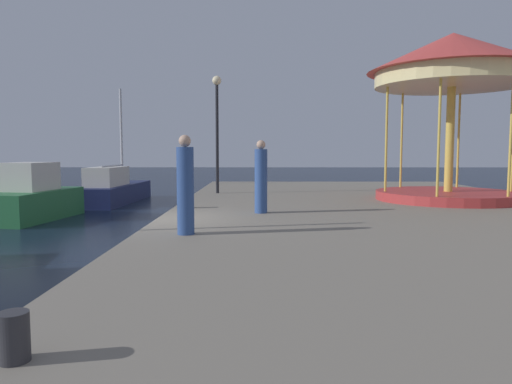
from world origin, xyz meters
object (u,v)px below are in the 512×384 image
lamp_post_mid_promenade (217,114)px  sailboat_navy (113,189)px  motorboat_green (30,199)px  carousel (452,76)px  bollard_north (14,337)px  bollard_south (187,201)px  person_mid_promenade (261,179)px  person_far_corner (185,188)px

lamp_post_mid_promenade → sailboat_navy: bearing=145.3°
motorboat_green → sailboat_navy: 5.66m
motorboat_green → sailboat_navy: (1.31, 5.51, -0.11)m
sailboat_navy → lamp_post_mid_promenade: 7.19m
carousel → bollard_north: (-8.36, -12.39, -3.96)m
bollard_south → person_mid_promenade: size_ratio=0.20×
lamp_post_mid_promenade → bollard_north: 15.35m
sailboat_navy → bollard_south: (4.81, -8.58, 0.34)m
sailboat_navy → person_far_corner: bearing=-67.2°
bollard_south → person_far_corner: 4.48m
sailboat_navy → lamp_post_mid_promenade: bearing=-34.7°
person_far_corner → bollard_south: bearing=98.2°
bollard_south → bollard_north: (0.15, -10.14, 0.00)m
lamp_post_mid_promenade → motorboat_green: bearing=-164.2°
carousel → person_mid_promenade: 7.88m
motorboat_green → lamp_post_mid_promenade: 7.52m
motorboat_green → bollard_south: size_ratio=10.63×
sailboat_navy → lamp_post_mid_promenade: (5.27, -3.65, 3.25)m
lamp_post_mid_promenade → person_far_corner: size_ratio=2.31×
motorboat_green → person_mid_promenade: person_mid_promenade is taller
person_far_corner → carousel: bearing=40.1°
motorboat_green → bollard_north: (6.27, -13.21, 0.23)m
bollard_north → person_mid_promenade: 9.30m
motorboat_green → lamp_post_mid_promenade: (6.57, 1.86, 3.14)m
motorboat_green → person_mid_promenade: (8.27, -4.15, 0.96)m
sailboat_navy → person_mid_promenade: size_ratio=3.19×
carousel → bollard_north: carousel is taller
sailboat_navy → lamp_post_mid_promenade: size_ratio=1.36×
sailboat_navy → bollard_north: 19.37m
carousel → bollard_south: size_ratio=13.90×
lamp_post_mid_promenade → person_mid_promenade: 6.62m
lamp_post_mid_promenade → carousel: bearing=-18.4°
lamp_post_mid_promenade → bollard_south: 5.74m
carousel → lamp_post_mid_promenade: bearing=161.6°
sailboat_navy → person_far_corner: 14.09m
bollard_north → lamp_post_mid_promenade: bearing=88.8°
carousel → person_mid_promenade: bearing=-152.3°
motorboat_green → person_far_corner: (6.75, -7.44, 0.97)m
sailboat_navy → bollard_north: sailboat_navy is taller
motorboat_green → bollard_north: bearing=-64.6°
sailboat_navy → bollard_north: (4.96, -18.72, 0.34)m
carousel → lamp_post_mid_promenade: (-8.06, 2.67, -1.06)m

